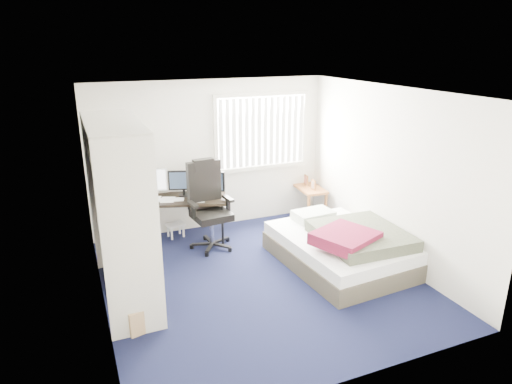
{
  "coord_description": "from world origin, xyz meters",
  "views": [
    {
      "loc": [
        -2.17,
        -5.04,
        3.07
      ],
      "look_at": [
        0.1,
        0.4,
        1.11
      ],
      "focal_mm": 32.0,
      "sensor_mm": 36.0,
      "label": 1
    }
  ],
  "objects_px": {
    "bed": "(343,246)",
    "desk": "(181,195)",
    "nightstand": "(309,190)",
    "office_chair": "(209,214)"
  },
  "relations": [
    {
      "from": "office_chair",
      "to": "bed",
      "type": "height_order",
      "value": "office_chair"
    },
    {
      "from": "nightstand",
      "to": "desk",
      "type": "bearing_deg",
      "value": -177.71
    },
    {
      "from": "desk",
      "to": "bed",
      "type": "relative_size",
      "value": 0.75
    },
    {
      "from": "bed",
      "to": "desk",
      "type": "bearing_deg",
      "value": 136.5
    },
    {
      "from": "office_chair",
      "to": "nightstand",
      "type": "bearing_deg",
      "value": 14.52
    },
    {
      "from": "nightstand",
      "to": "bed",
      "type": "bearing_deg",
      "value": -104.38
    },
    {
      "from": "desk",
      "to": "nightstand",
      "type": "relative_size",
      "value": 1.84
    },
    {
      "from": "nightstand",
      "to": "bed",
      "type": "xyz_separation_m",
      "value": [
        -0.48,
        -1.89,
        -0.22
      ]
    },
    {
      "from": "desk",
      "to": "bed",
      "type": "height_order",
      "value": "desk"
    },
    {
      "from": "desk",
      "to": "bed",
      "type": "xyz_separation_m",
      "value": [
        1.89,
        -1.79,
        -0.46
      ]
    }
  ]
}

